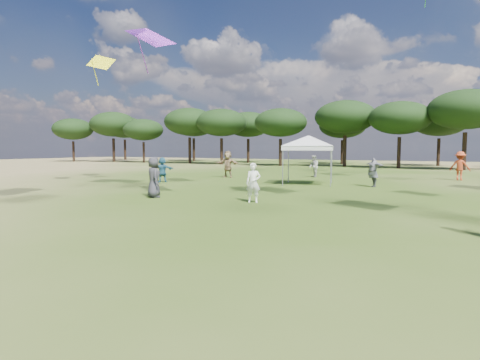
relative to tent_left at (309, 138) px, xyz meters
The scene contains 3 objects.
tree_line 25.79m from the tent_left, 73.25° to the left, with size 108.78×17.63×7.77m.
tent_left is the anchor object (origin of this frame).
festival_crowd 4.33m from the tent_left, 14.88° to the left, with size 28.51×22.29×1.91m.
Camera 1 is at (2.34, 0.69, 2.10)m, focal length 30.00 mm.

